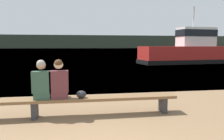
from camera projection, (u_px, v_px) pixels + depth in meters
water_surface at (78, 49)px, 125.75m from camera, size 240.00×240.00×0.00m
far_shoreline at (78, 42)px, 161.03m from camera, size 600.00×12.00×9.39m
bench_main at (34, 103)px, 5.33m from camera, size 7.21×0.42×0.47m
person_left at (42, 82)px, 5.31m from camera, size 0.45×0.39×0.97m
person_right at (59, 81)px, 5.37m from camera, size 0.45×0.39×0.97m
shopping_bag at (81, 94)px, 5.46m from camera, size 0.25×0.23×0.18m
tugboat_red at (192, 52)px, 22.33m from camera, size 11.06×4.07×5.70m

